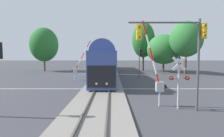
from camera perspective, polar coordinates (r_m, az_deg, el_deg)
name	(u,v)px	position (r m, az deg, el deg)	size (l,w,h in m)	color
ground_plane	(103,89)	(20.38, -2.95, -6.44)	(220.00, 220.00, 0.00)	#3D3D42
road_centre_stripe	(103,89)	(20.38, -2.95, -6.43)	(44.00, 0.20, 0.01)	beige
railway_track	(103,88)	(20.36, -2.95, -6.17)	(4.40, 80.00, 0.32)	gray
commuter_train	(107,60)	(35.65, -1.71, 2.65)	(3.04, 39.53, 5.16)	#384C93
crossing_gate_near	(158,79)	(13.71, 14.37, -3.35)	(1.91, 0.40, 6.28)	#B7B7BC
crossing_signal_mast	(179,76)	(13.36, 20.34, -2.34)	(1.36, 0.44, 3.76)	#B2B2B7
crossing_gate_far	(76,67)	(27.43, -11.24, 0.37)	(2.93, 0.40, 5.97)	#B7B7BC
traffic_signal_far_side	(140,58)	(29.27, 8.83, 3.28)	(0.53, 0.38, 4.94)	#4C4C51
traffic_signal_near_right	(179,42)	(12.83, 20.43, 8.00)	(5.13, 0.38, 6.17)	#4C4C51
elm_centre_background	(143,40)	(44.00, 9.82, 8.91)	(5.36, 5.36, 11.60)	#4C3828
oak_far_right	(163,49)	(41.63, 15.97, 5.87)	(7.38, 7.38, 8.36)	#4C3828
pine_left_background	(44,45)	(45.53, -20.78, 7.08)	(6.50, 6.50, 10.22)	#4C3828
maple_right_background	(186,39)	(38.87, 22.28, 8.58)	(6.43, 6.43, 10.49)	brown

